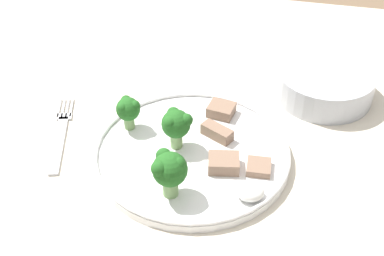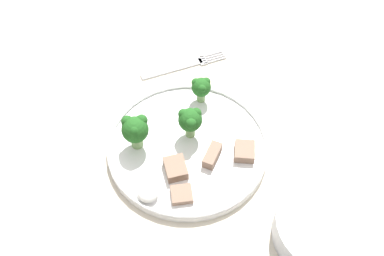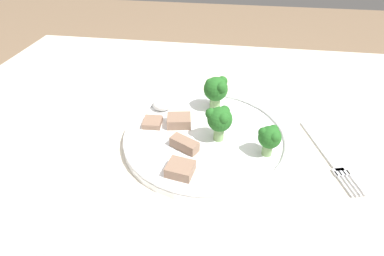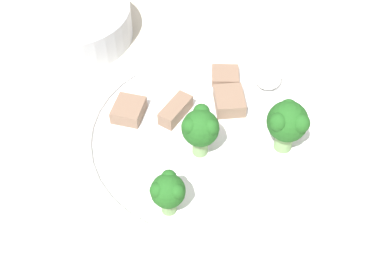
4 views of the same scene
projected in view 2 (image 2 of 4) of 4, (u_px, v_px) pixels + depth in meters
name	position (u px, v px, depth m)	size (l,w,h in m)	color
table	(212.00, 173.00, 0.91)	(1.16, 1.02, 0.78)	beige
dinner_plate	(188.00, 147.00, 0.81)	(0.29, 0.29, 0.02)	white
fork	(183.00, 66.00, 0.94)	(0.07, 0.18, 0.00)	silver
cream_bowl	(326.00, 230.00, 0.70)	(0.16, 0.16, 0.05)	#B7BCC6
broccoli_floret_near_rim_left	(135.00, 128.00, 0.77)	(0.05, 0.05, 0.07)	#7FA866
broccoli_floret_center_left	(190.00, 120.00, 0.79)	(0.04, 0.04, 0.06)	#7FA866
broccoli_floret_back_left	(201.00, 87.00, 0.84)	(0.04, 0.04, 0.05)	#7FA866
meat_slice_front_slice	(212.00, 155.00, 0.78)	(0.05, 0.04, 0.02)	#846651
meat_slice_middle_slice	(245.00, 151.00, 0.79)	(0.05, 0.04, 0.02)	#846651
meat_slice_rear_slice	(176.00, 168.00, 0.77)	(0.05, 0.04, 0.02)	#846651
meat_slice_edge_slice	(182.00, 194.00, 0.74)	(0.04, 0.04, 0.01)	#846651
sauce_dollop	(148.00, 192.00, 0.74)	(0.04, 0.03, 0.02)	white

